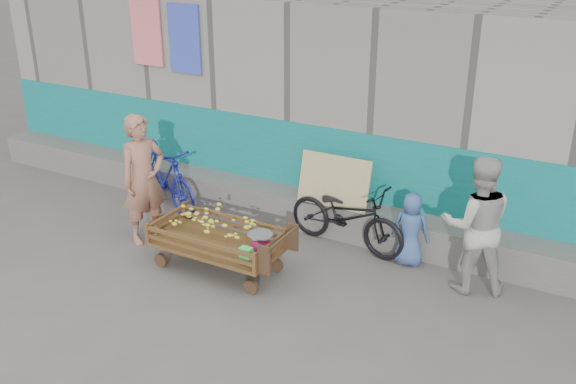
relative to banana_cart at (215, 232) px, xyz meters
The scene contains 9 objects.
ground 1.04m from the banana_cart, 50.68° to the right, with size 80.00×80.00×0.00m, color #5B5852.
building_wall 3.53m from the banana_cart, 80.19° to the left, with size 12.00×3.50×3.00m.
banana_cart is the anchor object (origin of this frame).
bench 0.80m from the banana_cart, 153.21° to the left, with size 1.11×0.33×0.28m.
vendor_man 1.33m from the banana_cart, behind, with size 0.64×0.42×1.74m, color #A76B58.
woman 3.07m from the banana_cart, 20.31° to the left, with size 0.80×0.62×1.64m, color #BABAB3.
child 2.41m from the banana_cart, 32.04° to the left, with size 0.46×0.30×0.95m, color #3F60A2.
bicycle_dark 1.76m from the banana_cart, 48.08° to the left, with size 0.59×1.69×0.89m, color black.
bicycle_blue 2.05m from the banana_cart, 146.09° to the left, with size 0.47×1.67×1.00m, color navy.
Camera 1 is at (3.56, -4.96, 3.99)m, focal length 40.00 mm.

